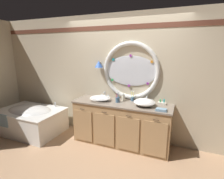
# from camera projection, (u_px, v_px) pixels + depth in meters

# --- Properties ---
(ground_plane) EXTENTS (14.00, 14.00, 0.00)m
(ground_plane) POSITION_uv_depth(u_px,v_px,m) (112.00, 148.00, 3.42)
(ground_plane) COLOR tan
(back_wall_assembly) EXTENTS (6.40, 0.26, 2.60)m
(back_wall_assembly) POSITION_uv_depth(u_px,v_px,m) (124.00, 78.00, 3.64)
(back_wall_assembly) COLOR beige
(back_wall_assembly) RESTS_ON ground_plane
(vanity_counter) EXTENTS (1.95, 0.62, 0.87)m
(vanity_counter) POSITION_uv_depth(u_px,v_px,m) (121.00, 123.00, 3.52)
(vanity_counter) COLOR tan
(vanity_counter) RESTS_ON ground_plane
(bathtub) EXTENTS (1.45, 0.98, 0.65)m
(bathtub) POSITION_uv_depth(u_px,v_px,m) (31.00, 118.00, 4.05)
(bathtub) COLOR white
(bathtub) RESTS_ON ground_plane
(sink_basin_left) EXTENTS (0.43, 0.43, 0.10)m
(sink_basin_left) POSITION_uv_depth(u_px,v_px,m) (100.00, 98.00, 3.55)
(sink_basin_left) COLOR white
(sink_basin_left) RESTS_ON vanity_counter
(sink_basin_right) EXTENTS (0.40, 0.40, 0.14)m
(sink_basin_right) POSITION_uv_depth(u_px,v_px,m) (144.00, 102.00, 3.21)
(sink_basin_right) COLOR white
(sink_basin_right) RESTS_ON vanity_counter
(faucet_set_left) EXTENTS (0.21, 0.12, 0.14)m
(faucet_set_left) POSITION_uv_depth(u_px,v_px,m) (105.00, 95.00, 3.77)
(faucet_set_left) COLOR silver
(faucet_set_left) RESTS_ON vanity_counter
(faucet_set_right) EXTENTS (0.22, 0.14, 0.13)m
(faucet_set_right) POSITION_uv_depth(u_px,v_px,m) (147.00, 100.00, 3.42)
(faucet_set_right) COLOR silver
(faucet_set_right) RESTS_ON vanity_counter
(toothbrush_holder_left) EXTENTS (0.09, 0.09, 0.21)m
(toothbrush_holder_left) POSITION_uv_depth(u_px,v_px,m) (118.00, 99.00, 3.44)
(toothbrush_holder_left) COLOR slate
(toothbrush_holder_left) RESTS_ON vanity_counter
(toothbrush_holder_right) EXTENTS (0.08, 0.08, 0.22)m
(toothbrush_holder_right) POSITION_uv_depth(u_px,v_px,m) (132.00, 98.00, 3.53)
(toothbrush_holder_right) COLOR slate
(toothbrush_holder_right) RESTS_ON vanity_counter
(soap_dispenser) EXTENTS (0.07, 0.07, 0.16)m
(soap_dispenser) POSITION_uv_depth(u_px,v_px,m) (123.00, 97.00, 3.53)
(soap_dispenser) COLOR #EFE5C6
(soap_dispenser) RESTS_ON vanity_counter
(folded_hand_towel) EXTENTS (0.19, 0.12, 0.04)m
(folded_hand_towel) POSITION_uv_depth(u_px,v_px,m) (161.00, 110.00, 2.96)
(folded_hand_towel) COLOR #7593A8
(folded_hand_towel) RESTS_ON vanity_counter
(toiletry_basket) EXTENTS (0.15, 0.09, 0.11)m
(toiletry_basket) POSITION_uv_depth(u_px,v_px,m) (162.00, 103.00, 3.31)
(toiletry_basket) COLOR beige
(toiletry_basket) RESTS_ON vanity_counter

